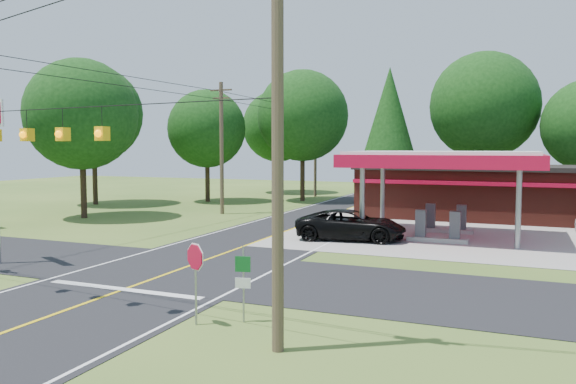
% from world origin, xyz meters
% --- Properties ---
extents(ground, '(120.00, 120.00, 0.00)m').
position_xyz_m(ground, '(0.00, 0.00, 0.00)').
color(ground, '#3C5D21').
rests_on(ground, ground).
extents(main_highway, '(8.00, 120.00, 0.02)m').
position_xyz_m(main_highway, '(0.00, 0.00, 0.01)').
color(main_highway, black).
rests_on(main_highway, ground).
extents(cross_road, '(70.00, 7.00, 0.02)m').
position_xyz_m(cross_road, '(0.00, 0.00, 0.01)').
color(cross_road, black).
rests_on(cross_road, ground).
extents(lane_center_yellow, '(0.15, 110.00, 0.00)m').
position_xyz_m(lane_center_yellow, '(0.00, 0.00, 0.03)').
color(lane_center_yellow, yellow).
rests_on(lane_center_yellow, main_highway).
extents(gas_canopy, '(10.60, 7.40, 4.88)m').
position_xyz_m(gas_canopy, '(9.00, 13.00, 4.27)').
color(gas_canopy, gray).
rests_on(gas_canopy, ground).
extents(convenience_store, '(16.40, 7.55, 3.80)m').
position_xyz_m(convenience_store, '(10.00, 22.98, 1.92)').
color(convenience_store, '#592119').
rests_on(convenience_store, ground).
extents(utility_pole_near_right, '(1.80, 0.30, 11.50)m').
position_xyz_m(utility_pole_near_right, '(7.50, -7.00, 5.96)').
color(utility_pole_near_right, '#473828').
rests_on(utility_pole_near_right, ground).
extents(utility_pole_far_left, '(1.80, 0.30, 10.00)m').
position_xyz_m(utility_pole_far_left, '(-8.00, 18.00, 5.20)').
color(utility_pole_far_left, '#473828').
rests_on(utility_pole_far_left, ground).
extents(utility_pole_north, '(0.30, 0.30, 9.50)m').
position_xyz_m(utility_pole_north, '(-6.50, 35.00, 4.75)').
color(utility_pole_north, '#473828').
rests_on(utility_pole_north, ground).
extents(overhead_beacons, '(17.04, 2.04, 1.03)m').
position_xyz_m(overhead_beacons, '(-1.00, -6.00, 6.21)').
color(overhead_beacons, black).
rests_on(overhead_beacons, ground).
extents(treeline_backdrop, '(70.27, 51.59, 13.30)m').
position_xyz_m(treeline_backdrop, '(0.82, 24.01, 7.49)').
color(treeline_backdrop, '#332316').
rests_on(treeline_backdrop, ground).
extents(suv_car, '(6.76, 6.76, 1.66)m').
position_xyz_m(suv_car, '(4.50, 10.00, 0.83)').
color(suv_car, black).
rests_on(suv_car, ground).
extents(octagonal_stop_sign, '(0.77, 0.39, 2.40)m').
position_xyz_m(octagonal_stop_sign, '(4.50, -6.01, 1.79)').
color(octagonal_stop_sign, gray).
rests_on(octagonal_stop_sign, ground).
extents(route_sign_post, '(0.45, 0.13, 2.23)m').
position_xyz_m(route_sign_post, '(5.64, -5.25, 1.33)').
color(route_sign_post, gray).
rests_on(route_sign_post, ground).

